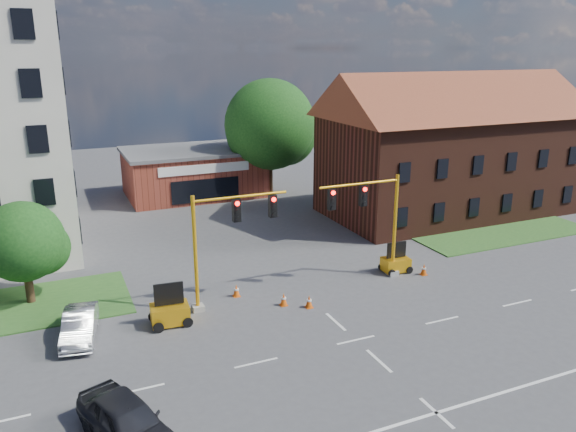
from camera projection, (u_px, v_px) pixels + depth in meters
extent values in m
plane|color=#464649|center=(356.00, 340.00, 26.36)|extent=(120.00, 120.00, 0.00)
cube|color=#295620|center=(507.00, 235.00, 41.14)|extent=(14.00, 4.00, 0.08)
cube|color=maroon|center=(194.00, 173.00, 52.13)|extent=(12.00, 8.00, 4.00)
cube|color=#575759|center=(192.00, 150.00, 51.51)|extent=(12.40, 8.40, 0.30)
cube|color=white|center=(205.00, 169.00, 48.23)|extent=(8.00, 0.10, 0.80)
cube|color=black|center=(206.00, 190.00, 48.77)|extent=(6.00, 0.10, 2.00)
cube|color=#451F14|center=(449.00, 164.00, 46.15)|extent=(20.00, 10.00, 8.00)
cylinder|color=#331E12|center=(270.00, 170.00, 51.89)|extent=(0.44, 0.44, 4.64)
sphere|color=#133C12|center=(270.00, 125.00, 50.68)|extent=(8.21, 8.21, 8.21)
sphere|color=#133C12|center=(285.00, 135.00, 51.87)|extent=(5.74, 5.74, 5.74)
cylinder|color=#331E12|center=(29.00, 281.00, 29.86)|extent=(0.44, 0.44, 2.48)
sphere|color=#133C12|center=(23.00, 241.00, 29.21)|extent=(4.24, 4.24, 4.24)
sphere|color=#133C12|center=(42.00, 248.00, 29.96)|extent=(2.97, 2.97, 2.97)
cube|color=gray|center=(198.00, 308.00, 29.29)|extent=(0.60, 0.60, 0.30)
cylinder|color=#F7AC14|center=(195.00, 255.00, 28.44)|extent=(0.20, 0.20, 6.20)
cylinder|color=#F7AC14|center=(241.00, 197.00, 28.59)|extent=(5.00, 0.14, 0.14)
cube|color=black|center=(236.00, 210.00, 28.70)|extent=(0.40, 0.32, 1.20)
cube|color=black|center=(273.00, 206.00, 29.46)|extent=(0.40, 0.32, 1.20)
sphere|color=#FF0C07|center=(237.00, 204.00, 28.42)|extent=(0.24, 0.24, 0.24)
cube|color=gray|center=(392.00, 273.00, 33.88)|extent=(0.60, 0.60, 0.30)
cylinder|color=#F7AC14|center=(395.00, 226.00, 33.03)|extent=(0.20, 0.20, 6.20)
cylinder|color=#F7AC14|center=(360.00, 184.00, 31.27)|extent=(5.00, 0.14, 0.14)
cube|color=black|center=(363.00, 196.00, 31.57)|extent=(0.40, 0.32, 1.20)
cube|color=black|center=(332.00, 199.00, 30.80)|extent=(0.40, 0.32, 1.20)
sphere|color=#FF0C07|center=(365.00, 189.00, 31.30)|extent=(0.24, 0.24, 0.24)
cube|color=#F7AC14|center=(170.00, 314.00, 27.72)|extent=(1.94, 1.37, 0.92)
cube|color=black|center=(169.00, 294.00, 27.42)|extent=(1.44, 0.24, 1.13)
cube|color=#F7AC14|center=(396.00, 264.00, 34.28)|extent=(1.69, 1.19, 0.81)
cube|color=black|center=(396.00, 250.00, 34.01)|extent=(1.26, 0.20, 0.98)
cube|color=#DE530B|center=(284.00, 305.00, 29.91)|extent=(0.38, 0.38, 0.04)
cone|color=#DE530B|center=(284.00, 299.00, 29.81)|extent=(0.40, 0.40, 0.70)
cylinder|color=white|center=(284.00, 298.00, 29.79)|extent=(0.27, 0.27, 0.09)
cube|color=#DE530B|center=(237.00, 296.00, 30.99)|extent=(0.38, 0.38, 0.04)
cone|color=#DE530B|center=(236.00, 291.00, 30.90)|extent=(0.40, 0.40, 0.70)
cylinder|color=white|center=(236.00, 289.00, 30.88)|extent=(0.27, 0.27, 0.09)
cube|color=#DE530B|center=(309.00, 307.00, 29.66)|extent=(0.38, 0.38, 0.04)
cone|color=#DE530B|center=(309.00, 301.00, 29.56)|extent=(0.40, 0.40, 0.70)
cylinder|color=white|center=(309.00, 300.00, 29.54)|extent=(0.27, 0.27, 0.09)
cube|color=#DE530B|center=(423.00, 274.00, 33.95)|extent=(0.38, 0.38, 0.04)
cone|color=#DE530B|center=(424.00, 269.00, 33.85)|extent=(0.40, 0.40, 0.70)
cylinder|color=white|center=(424.00, 268.00, 33.83)|extent=(0.27, 0.27, 0.09)
imported|color=white|center=(398.00, 210.00, 44.87)|extent=(5.83, 4.08, 1.48)
imported|color=black|center=(127.00, 422.00, 19.31)|extent=(3.47, 5.15, 1.63)
imported|color=#A5A8AC|center=(80.00, 325.00, 26.33)|extent=(2.09, 4.24, 1.34)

